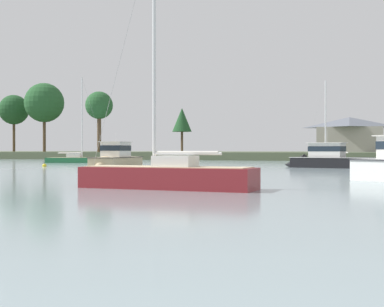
# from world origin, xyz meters

# --- Properties ---
(far_shore_bank) EXTENTS (217.28, 42.03, 1.35)m
(far_shore_bank) POSITION_xyz_m (0.00, 94.33, 0.67)
(far_shore_bank) COLOR #4C563D
(far_shore_bank) RESTS_ON ground
(cruiser_sand) EXTENTS (2.69, 8.63, 4.11)m
(cruiser_sand) POSITION_xyz_m (-8.95, 30.77, 0.59)
(cruiser_sand) COLOR tan
(cruiser_sand) RESTS_ON ground
(sailboat_yellow) EXTENTS (8.56, 7.53, 11.33)m
(sailboat_yellow) POSITION_xyz_m (8.63, 58.58, 0.25)
(sailboat_yellow) COLOR gold
(sailboat_yellow) RESTS_ON ground
(sailboat_green) EXTENTS (8.69, 4.35, 12.25)m
(sailboat_green) POSITION_xyz_m (-24.93, 53.12, 0.25)
(sailboat_green) COLOR #236B3D
(sailboat_green) RESTS_ON ground
(cruiser_black) EXTENTS (9.26, 4.78, 4.67)m
(cruiser_black) POSITION_xyz_m (8.53, 42.38, 0.61)
(cruiser_black) COLOR black
(cruiser_black) RESTS_ON ground
(sailboat_maroon) EXTENTS (8.51, 2.91, 13.11)m
(sailboat_maroon) POSITION_xyz_m (2.96, 11.07, 0.28)
(sailboat_maroon) COLOR maroon
(sailboat_maroon) RESTS_ON ground
(mooring_buoy_yellow) EXTENTS (0.45, 0.45, 0.50)m
(mooring_buoy_yellow) POSITION_xyz_m (-20.34, 37.69, 0.08)
(mooring_buoy_yellow) COLOR yellow
(mooring_buoy_yellow) RESTS_ON ground
(mooring_buoy_green) EXTENTS (0.51, 0.51, 0.56)m
(mooring_buoy_green) POSITION_xyz_m (-8.37, 41.71, 0.09)
(mooring_buoy_green) COLOR #1E8C47
(mooring_buoy_green) RESTS_ON ground
(shore_tree_inland_c) EXTENTS (5.07, 5.07, 11.16)m
(shore_tree_inland_c) POSITION_xyz_m (-33.17, 76.30, 9.82)
(shore_tree_inland_c) COLOR brown
(shore_tree_inland_c) RESTS_ON far_shore_bank
(shore_tree_left_mid) EXTENTS (3.54, 3.54, 8.05)m
(shore_tree_left_mid) POSITION_xyz_m (-18.27, 79.78, 7.17)
(shore_tree_left_mid) COLOR brown
(shore_tree_left_mid) RESTS_ON far_shore_bank
(shore_tree_right_mid) EXTENTS (6.42, 6.42, 12.31)m
(shore_tree_right_mid) POSITION_xyz_m (-58.80, 86.80, 10.40)
(shore_tree_right_mid) COLOR brown
(shore_tree_right_mid) RESTS_ON far_shore_bank
(shore_tree_inland_b) EXTENTS (8.15, 8.15, 14.27)m
(shore_tree_inland_b) POSITION_xyz_m (-49.76, 84.39, 11.51)
(shore_tree_inland_b) COLOR brown
(shore_tree_inland_b) RESTS_ON far_shore_bank
(cottage_near_water) EXTENTS (12.79, 9.86, 6.71)m
(cottage_near_water) POSITION_xyz_m (11.00, 94.26, 4.81)
(cottage_near_water) COLOR #9E998E
(cottage_near_water) RESTS_ON far_shore_bank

